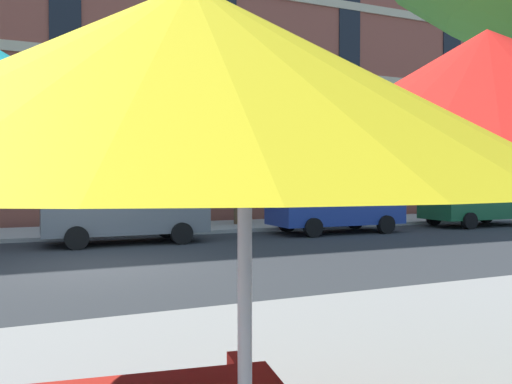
# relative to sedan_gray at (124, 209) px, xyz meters

# --- Properties ---
(ground_plane) EXTENTS (120.00, 120.00, 0.00)m
(ground_plane) POSITION_rel_sedan_gray_xyz_m (-1.16, -3.70, -0.95)
(ground_plane) COLOR #2D3033
(sidewalk_far) EXTENTS (56.00, 3.60, 0.12)m
(sidewalk_far) POSITION_rel_sedan_gray_xyz_m (-1.16, 3.10, -0.89)
(sidewalk_far) COLOR #B2ADA3
(sidewalk_far) RESTS_ON ground
(apartment_building) EXTENTS (42.34, 12.08, 19.20)m
(apartment_building) POSITION_rel_sedan_gray_xyz_m (-1.16, 11.29, 8.65)
(apartment_building) COLOR #934C3D
(apartment_building) RESTS_ON ground
(sedan_gray) EXTENTS (4.40, 1.98, 1.78)m
(sedan_gray) POSITION_rel_sedan_gray_xyz_m (0.00, 0.00, 0.00)
(sedan_gray) COLOR slate
(sedan_gray) RESTS_ON ground
(sedan_blue) EXTENTS (4.40, 1.98, 1.78)m
(sedan_blue) POSITION_rel_sedan_gray_xyz_m (6.96, 0.00, 0.00)
(sedan_blue) COLOR navy
(sedan_blue) RESTS_ON ground
(sedan_green) EXTENTS (4.40, 1.98, 1.78)m
(sedan_green) POSITION_rel_sedan_gray_xyz_m (13.21, 0.00, 0.00)
(sedan_green) COLOR #195933
(sedan_green) RESTS_ON ground
(street_tree_middle) EXTENTS (3.20, 3.24, 5.92)m
(street_tree_middle) POSITION_rel_sedan_gray_xyz_m (4.75, 3.04, 3.37)
(street_tree_middle) COLOR brown
(street_tree_middle) RESTS_ON ground
(street_tree_right) EXTENTS (2.19, 2.34, 4.20)m
(street_tree_right) POSITION_rel_sedan_gray_xyz_m (16.60, 2.73, 1.87)
(street_tree_right) COLOR #4C3823
(street_tree_right) RESTS_ON ground
(patio_umbrella) EXTENTS (3.45, 3.20, 2.33)m
(patio_umbrella) POSITION_rel_sedan_gray_xyz_m (-1.57, -12.70, 1.07)
(patio_umbrella) COLOR silver
(patio_umbrella) RESTS_ON ground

